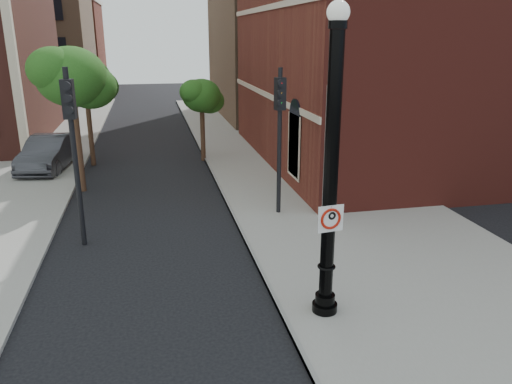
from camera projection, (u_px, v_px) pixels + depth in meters
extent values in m
plane|color=black|center=(194.00, 325.00, 11.34)|extent=(120.00, 120.00, 0.00)
cube|color=gray|center=(310.00, 184.00, 21.85)|extent=(8.00, 60.00, 0.12)
cube|color=gray|center=(220.00, 189.00, 21.05)|extent=(0.10, 60.00, 0.14)
cube|color=maroon|center=(474.00, 41.00, 25.79)|extent=(22.00, 16.00, 12.00)
cube|color=black|center=(294.00, 146.00, 20.12)|extent=(0.08, 1.40, 2.40)
cube|color=beige|center=(266.00, 95.00, 24.34)|extent=(0.06, 16.00, 0.25)
cube|color=beige|center=(267.00, 8.00, 23.13)|extent=(0.06, 16.00, 0.25)
cube|color=beige|center=(7.00, 19.00, 23.68)|extent=(0.40, 0.40, 14.00)
cube|color=#88664A|center=(25.00, 38.00, 48.15)|extent=(12.00, 12.00, 12.00)
cube|color=maroon|center=(51.00, 46.00, 61.51)|extent=(12.00, 12.00, 10.00)
cube|color=#88664A|center=(354.00, 26.00, 40.41)|extent=(22.00, 14.00, 14.00)
cylinder|color=black|center=(324.00, 309.00, 11.68)|extent=(0.59, 0.59, 0.31)
cylinder|color=black|center=(325.00, 299.00, 11.60)|extent=(0.46, 0.46, 0.26)
cylinder|color=black|center=(331.00, 178.00, 10.71)|extent=(0.31, 0.31, 6.09)
torus|color=black|center=(326.00, 266.00, 11.35)|extent=(0.42, 0.42, 0.06)
cylinder|color=black|center=(338.00, 25.00, 9.77)|extent=(0.38, 0.38, 0.16)
sphere|color=silver|center=(338.00, 12.00, 9.70)|extent=(0.46, 0.46, 0.46)
cube|color=white|center=(331.00, 219.00, 10.81)|extent=(0.60, 0.09, 0.61)
cube|color=black|center=(331.00, 207.00, 10.72)|extent=(0.60, 0.08, 0.05)
cube|color=black|center=(330.00, 231.00, 10.89)|extent=(0.60, 0.08, 0.05)
cube|color=black|center=(319.00, 220.00, 10.72)|extent=(0.05, 0.01, 0.61)
cube|color=black|center=(342.00, 217.00, 10.90)|extent=(0.05, 0.01, 0.61)
torus|color=#AA1506|center=(331.00, 219.00, 10.81)|extent=(0.49, 0.12, 0.49)
cube|color=#AA1506|center=(331.00, 219.00, 10.81)|extent=(0.34, 0.05, 0.34)
cube|color=black|center=(328.00, 219.00, 10.79)|extent=(0.06, 0.01, 0.28)
torus|color=black|center=(332.00, 216.00, 10.80)|extent=(0.19, 0.08, 0.19)
cylinder|color=black|center=(331.00, 207.00, 10.73)|extent=(0.03, 0.02, 0.03)
imported|color=#323238|center=(49.00, 153.00, 24.19)|extent=(2.47, 5.23, 1.66)
cylinder|color=black|center=(75.00, 160.00, 14.87)|extent=(0.16, 0.16, 5.43)
cube|color=black|center=(68.00, 99.00, 14.32)|extent=(0.37, 0.35, 1.13)
sphere|color=#E50505|center=(67.00, 86.00, 14.04)|extent=(0.20, 0.20, 0.20)
sphere|color=#FF8C00|center=(68.00, 98.00, 14.14)|extent=(0.20, 0.20, 0.20)
sphere|color=#00E519|center=(69.00, 110.00, 14.24)|extent=(0.20, 0.20, 0.20)
cylinder|color=black|center=(279.00, 144.00, 17.45)|extent=(0.15, 0.15, 5.26)
cube|color=black|center=(280.00, 94.00, 16.93)|extent=(0.38, 0.36, 1.09)
sphere|color=#E50505|center=(281.00, 83.00, 16.64)|extent=(0.20, 0.20, 0.20)
sphere|color=#FF8C00|center=(280.00, 93.00, 16.74)|extent=(0.20, 0.20, 0.20)
sphere|color=#00E519|center=(280.00, 103.00, 16.84)|extent=(0.20, 0.20, 0.20)
cylinder|color=#999999|center=(325.00, 160.00, 16.18)|extent=(0.10, 0.10, 4.81)
cylinder|color=#332014|center=(78.00, 140.00, 20.41)|extent=(0.24, 0.24, 4.40)
ellipsoid|color=#1B4412|center=(71.00, 77.00, 19.65)|extent=(2.77, 2.77, 2.35)
ellipsoid|color=#1B4412|center=(90.00, 86.00, 20.38)|extent=(2.14, 2.14, 1.82)
ellipsoid|color=#1B4412|center=(53.00, 69.00, 19.09)|extent=(2.01, 2.01, 1.71)
cylinder|color=#332014|center=(90.00, 126.00, 24.64)|extent=(0.24, 0.24, 3.97)
ellipsoid|color=#1B4412|center=(85.00, 79.00, 23.95)|extent=(2.49, 2.49, 2.12)
ellipsoid|color=#1B4412|center=(99.00, 87.00, 24.61)|extent=(1.93, 1.93, 1.64)
ellipsoid|color=#1B4412|center=(72.00, 74.00, 23.45)|extent=(1.81, 1.81, 1.54)
cylinder|color=#332014|center=(203.00, 131.00, 25.72)|extent=(0.24, 0.24, 3.14)
ellipsoid|color=#1B4412|center=(202.00, 96.00, 25.18)|extent=(1.97, 1.97, 1.68)
ellipsoid|color=#1B4412|center=(210.00, 101.00, 25.69)|extent=(1.52, 1.52, 1.30)
ellipsoid|color=#1B4412|center=(194.00, 92.00, 24.78)|extent=(1.44, 1.44, 1.22)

